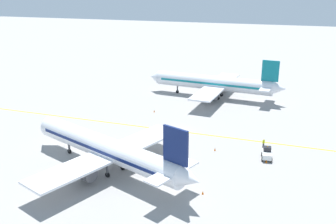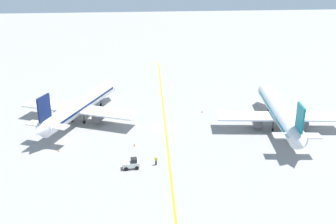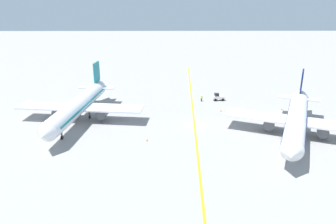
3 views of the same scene
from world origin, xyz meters
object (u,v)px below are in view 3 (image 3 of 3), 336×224
airplane_at_gate (297,119)px  baggage_tug_white (218,97)px  traffic_cone_near_nose (147,140)px  airplane_adjacent_stand (79,105)px  ground_crew_worker (202,98)px  traffic_cone_mid_apron (221,110)px  traffic_cone_far_edge (224,99)px  traffic_cone_by_wingtip (282,109)px

airplane_at_gate → baggage_tug_white: bearing=-64.1°
baggage_tug_white → traffic_cone_near_nose: 31.34m
airplane_adjacent_stand → ground_crew_worker: (-28.59, -14.09, -2.80)m
airplane_adjacent_stand → ground_crew_worker: size_ratio=21.15×
airplane_adjacent_stand → traffic_cone_near_nose: size_ratio=64.62×
airplane_adjacent_stand → ground_crew_worker: 31.99m
airplane_at_gate → baggage_tug_white: (11.56, -23.78, -2.81)m
ground_crew_worker → traffic_cone_mid_apron: bearing=115.6°
airplane_at_gate → traffic_cone_mid_apron: airplane_at_gate is taller
baggage_tug_white → ground_crew_worker: size_ratio=1.85×
airplane_adjacent_stand → traffic_cone_far_edge: (-34.76, -14.97, -3.43)m
traffic_cone_near_nose → traffic_cone_far_edge: 32.31m
airplane_adjacent_stand → baggage_tug_white: size_ratio=11.41×
airplane_at_gate → traffic_cone_far_edge: size_ratio=61.41×
traffic_cone_near_nose → traffic_cone_mid_apron: 24.01m
airplane_at_gate → traffic_cone_near_nose: (29.22, 2.10, -3.43)m
airplane_adjacent_stand → airplane_at_gate: bearing=168.8°
airplane_at_gate → ground_crew_worker: size_ratio=20.11×
airplane_at_gate → traffic_cone_mid_apron: 19.53m
airplane_adjacent_stand → traffic_cone_by_wingtip: 48.16m
airplane_at_gate → ground_crew_worker: 28.16m
traffic_cone_near_nose → traffic_cone_far_edge: bearing=-126.7°
baggage_tug_white → traffic_cone_mid_apron: bearing=85.8°
baggage_tug_white → traffic_cone_far_edge: 1.76m
airplane_at_gate → traffic_cone_far_edge: bearing=-67.4°
airplane_adjacent_stand → traffic_cone_near_nose: airplane_adjacent_stand is taller
ground_crew_worker → traffic_cone_by_wingtip: 20.27m
traffic_cone_near_nose → traffic_cone_by_wingtip: same height
ground_crew_worker → traffic_cone_by_wingtip: (-18.95, 7.16, -0.63)m
traffic_cone_near_nose → ground_crew_worker: bearing=-117.7°
traffic_cone_near_nose → traffic_cone_mid_apron: size_ratio=1.00×
ground_crew_worker → traffic_cone_far_edge: bearing=-171.9°
ground_crew_worker → traffic_cone_mid_apron: ground_crew_worker is taller
airplane_adjacent_stand → traffic_cone_mid_apron: bearing=-169.5°
airplane_at_gate → traffic_cone_far_edge: 26.03m
airplane_at_gate → baggage_tug_white: size_ratio=10.85×
airplane_at_gate → traffic_cone_near_nose: 29.50m
traffic_cone_far_edge → baggage_tug_white: bearing=1.4°
traffic_cone_mid_apron → baggage_tug_white: bearing=-94.2°
traffic_cone_far_edge → ground_crew_worker: bearing=8.1°
airplane_at_gate → traffic_cone_near_nose: bearing=4.1°
baggage_tug_white → traffic_cone_by_wingtip: size_ratio=5.66×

